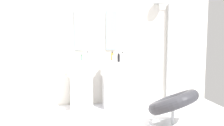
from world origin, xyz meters
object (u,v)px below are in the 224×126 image
lounge_chair (173,105)px  pedestal_sink_left (81,83)px  soap_bottle_white (123,57)px  soap_bottle_grey (88,58)px  soap_bottle_amber (112,56)px  soap_bottle_black (119,58)px  pedestal_sink_right (114,82)px  soap_bottle_clear (87,57)px  soap_bottle_green (82,58)px  shower_column (170,50)px

lounge_chair → pedestal_sink_left: bearing=137.5°
lounge_chair → soap_bottle_white: size_ratio=6.06×
soap_bottle_grey → soap_bottle_amber: soap_bottle_amber is taller
soap_bottle_black → pedestal_sink_right: bearing=108.9°
soap_bottle_white → lounge_chair: bearing=-63.9°
lounge_chair → soap_bottle_clear: soap_bottle_clear is taller
soap_bottle_green → soap_bottle_clear: size_ratio=0.63×
shower_column → lounge_chair: 1.71m
soap_bottle_black → soap_bottle_white: size_ratio=0.89×
pedestal_sink_right → shower_column: (1.23, 0.24, 0.58)m
lounge_chair → soap_bottle_black: (-0.62, 1.03, 0.63)m
soap_bottle_clear → soap_bottle_white: bearing=0.9°
pedestal_sink_left → lounge_chair: pedestal_sink_left is taller
soap_bottle_amber → pedestal_sink_right: bearing=-89.0°
shower_column → lounge_chair: size_ratio=1.85×
pedestal_sink_right → soap_bottle_clear: 0.72m
pedestal_sink_left → soap_bottle_black: 0.85m
shower_column → lounge_chair: (-0.54, -1.44, -0.73)m
soap_bottle_clear → soap_bottle_black: bearing=-4.9°
soap_bottle_clear → soap_bottle_white: soap_bottle_clear is taller
soap_bottle_white → soap_bottle_amber: bearing=117.7°
pedestal_sink_left → lounge_chair: bearing=-42.5°
shower_column → soap_bottle_black: size_ratio=12.66×
lounge_chair → soap_bottle_clear: (-1.19, 1.08, 0.64)m
pedestal_sink_left → shower_column: size_ratio=0.49×
lounge_chair → soap_bottle_grey: (-1.17, 1.23, 0.61)m
soap_bottle_clear → shower_column: bearing=11.7°
soap_bottle_black → soap_bottle_white: soap_bottle_white is taller
shower_column → soap_bottle_black: bearing=-160.7°
soap_bottle_green → shower_column: bearing=2.5°
pedestal_sink_right → lounge_chair: 1.39m
pedestal_sink_right → soap_bottle_amber: bearing=91.0°
soap_bottle_clear → pedestal_sink_right: bearing=12.9°
soap_bottle_black → soap_bottle_clear: (-0.57, 0.05, 0.02)m
pedestal_sink_left → soap_bottle_clear: size_ratio=5.11×
pedestal_sink_left → soap_bottle_white: soap_bottle_white is taller
soap_bottle_grey → soap_bottle_clear: 0.16m
pedestal_sink_right → soap_bottle_grey: size_ratio=7.69×
pedestal_sink_right → shower_column: size_ratio=0.49×
pedestal_sink_left → soap_bottle_white: (0.77, -0.11, 0.49)m
pedestal_sink_right → soap_bottle_clear: soap_bottle_clear is taller
soap_bottle_green → soap_bottle_grey: (0.12, -0.13, 0.00)m
soap_bottle_black → soap_bottle_grey: size_ratio=1.24×
soap_bottle_amber → pedestal_sink_left: bearing=-164.3°
pedestal_sink_right → soap_bottle_amber: soap_bottle_amber is taller
soap_bottle_amber → soap_bottle_white: soap_bottle_white is taller
pedestal_sink_left → pedestal_sink_right: size_ratio=1.00×
pedestal_sink_right → lounge_chair: (0.68, -1.20, -0.15)m
pedestal_sink_left → soap_bottle_grey: size_ratio=7.69×
pedestal_sink_right → soap_bottle_clear: (-0.51, -0.12, 0.49)m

